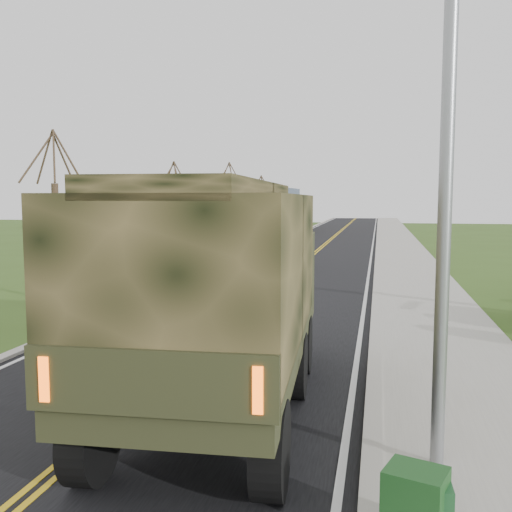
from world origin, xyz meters
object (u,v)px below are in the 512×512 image
(military_truck, at_px, (222,283))
(sedan_silver, at_px, (252,248))
(suv_champagne, at_px, (240,254))
(utility_box_far, at_px, (423,511))
(utility_box_near, at_px, (415,506))

(military_truck, bearing_deg, sedan_silver, 97.91)
(suv_champagne, height_order, utility_box_far, suv_champagne)
(utility_box_near, distance_m, utility_box_far, 0.13)
(military_truck, distance_m, sedan_silver, 23.59)
(sedan_silver, relative_size, utility_box_near, 6.00)
(military_truck, bearing_deg, suv_champagne, 99.58)
(suv_champagne, bearing_deg, sedan_silver, 84.85)
(suv_champagne, xyz_separation_m, sedan_silver, (0.00, 3.05, 0.04))
(sedan_silver, xyz_separation_m, utility_box_near, (7.60, -26.42, -0.29))
(suv_champagne, bearing_deg, military_truck, -82.18)
(sedan_silver, bearing_deg, utility_box_far, -71.95)
(utility_box_near, bearing_deg, sedan_silver, 124.90)
(suv_champagne, xyz_separation_m, utility_box_far, (7.69, -23.30, -0.33))
(military_truck, xyz_separation_m, utility_box_near, (2.99, -3.34, -1.75))
(military_truck, height_order, suv_champagne, military_truck)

